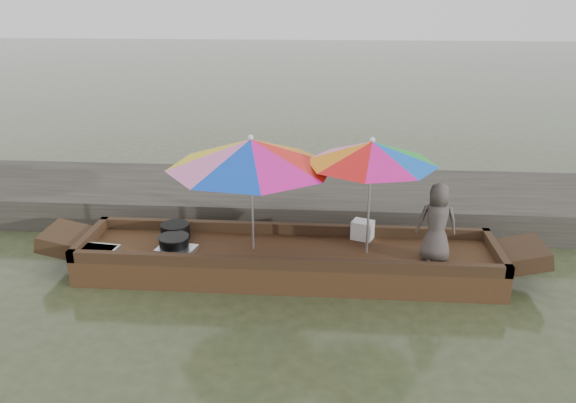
# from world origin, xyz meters

# --- Properties ---
(water) EXTENTS (80.00, 80.00, 0.00)m
(water) POSITION_xyz_m (0.00, 0.00, 0.00)
(water) COLOR #343D21
(water) RESTS_ON ground
(dock) EXTENTS (22.00, 2.20, 0.50)m
(dock) POSITION_xyz_m (0.00, 2.20, 0.25)
(dock) COLOR #2D2B26
(dock) RESTS_ON ground
(boat_hull) EXTENTS (5.50, 1.20, 0.35)m
(boat_hull) POSITION_xyz_m (0.00, 0.00, 0.17)
(boat_hull) COLOR black
(boat_hull) RESTS_ON water
(cooking_pot) EXTENTS (0.40, 0.40, 0.21)m
(cooking_pot) POSITION_xyz_m (-1.58, 0.26, 0.45)
(cooking_pot) COLOR black
(cooking_pot) RESTS_ON boat_hull
(tray_crayfish) EXTENTS (0.53, 0.40, 0.09)m
(tray_crayfish) POSITION_xyz_m (-2.45, -0.33, 0.39)
(tray_crayfish) COLOR silver
(tray_crayfish) RESTS_ON boat_hull
(tray_scallop) EXTENTS (0.55, 0.44, 0.06)m
(tray_scallop) POSITION_xyz_m (-1.45, -0.16, 0.38)
(tray_scallop) COLOR silver
(tray_scallop) RESTS_ON boat_hull
(charcoal_grill) EXTENTS (0.39, 0.39, 0.18)m
(charcoal_grill) POSITION_xyz_m (-1.50, -0.11, 0.44)
(charcoal_grill) COLOR black
(charcoal_grill) RESTS_ON boat_hull
(supply_bag) EXTENTS (0.34, 0.31, 0.26)m
(supply_bag) POSITION_xyz_m (1.01, 0.45, 0.48)
(supply_bag) COLOR silver
(supply_bag) RESTS_ON boat_hull
(vendor) EXTENTS (0.52, 0.35, 1.03)m
(vendor) POSITION_xyz_m (1.89, -0.13, 0.86)
(vendor) COLOR #4B423E
(vendor) RESTS_ON boat_hull
(umbrella_bow) EXTENTS (2.60, 2.60, 1.55)m
(umbrella_bow) POSITION_xyz_m (-0.46, 0.00, 1.12)
(umbrella_bow) COLOR orange
(umbrella_bow) RESTS_ON boat_hull
(umbrella_stern) EXTENTS (1.86, 1.86, 1.55)m
(umbrella_stern) POSITION_xyz_m (1.04, 0.00, 1.12)
(umbrella_stern) COLOR green
(umbrella_stern) RESTS_ON boat_hull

